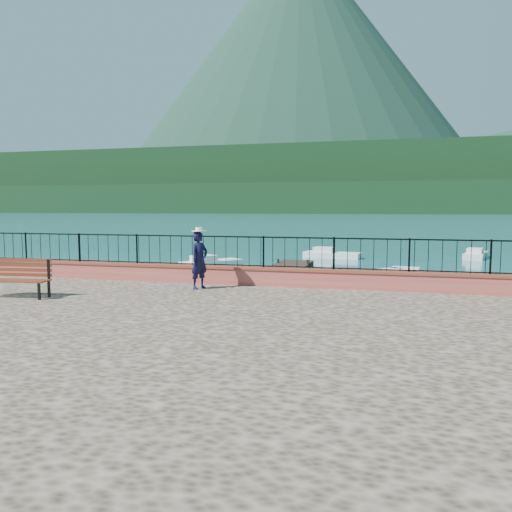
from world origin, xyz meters
The scene contains 17 objects.
ground centered at (0.00, 0.00, 0.00)m, with size 2000.00×2000.00×0.00m, color #19596B.
promenade centered at (0.00, -6.00, 0.60)m, with size 30.00×20.00×1.20m, color #332821.
parapet centered at (0.00, 3.70, 1.49)m, with size 28.00×0.46×0.58m, color #BB5C43.
railing centered at (0.00, 3.70, 2.25)m, with size 27.00×0.05×0.95m, color black.
dock centered at (-2.00, 12.00, 0.15)m, with size 2.00×16.00×0.30m, color #2D231C.
far_forest centered at (0.00, 300.00, 9.00)m, with size 900.00×60.00×18.00m, color black.
foothills centered at (0.00, 360.00, 22.00)m, with size 900.00×120.00×44.00m, color black.
volcano centered at (-120.00, 700.00, 190.00)m, with size 560.00×560.00×380.00m, color #142D23.
park_bench centered at (-6.38, -0.07, 1.51)m, with size 1.94×0.82×1.05m.
person centered at (-2.02, 2.57, 2.07)m, with size 0.64×0.42×1.75m, color black.
hat centered at (-2.02, 2.57, 3.01)m, with size 0.44×0.44×0.12m, color white.
boat_0 centered at (-3.21, 12.14, 0.40)m, with size 3.85×1.30×0.80m, color silver.
boat_1 centered at (4.90, 13.31, 0.40)m, with size 3.64×1.30×0.80m, color silver.
boat_2 centered at (4.16, 13.02, 0.40)m, with size 4.02×1.30×0.80m, color silver.
boat_3 centered at (-6.88, 17.19, 0.40)m, with size 3.92×1.30×0.80m, color white.
boat_4 centered at (-0.33, 24.83, 0.40)m, with size 4.10×1.30×0.80m, color silver.
boat_5 centered at (9.75, 27.22, 0.40)m, with size 3.52×1.30×0.80m, color silver.
Camera 1 is at (3.43, -11.49, 3.66)m, focal length 35.00 mm.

